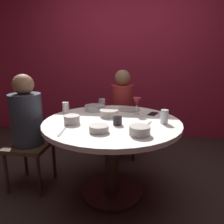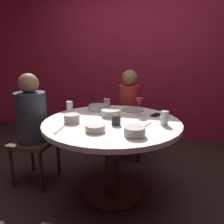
% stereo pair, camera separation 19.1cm
% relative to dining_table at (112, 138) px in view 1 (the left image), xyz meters
% --- Properties ---
extents(ground_plane, '(8.00, 8.00, 0.00)m').
position_rel_dining_table_xyz_m(ground_plane, '(0.00, 0.00, -0.58)').
color(ground_plane, '#2D231E').
extents(back_wall, '(6.00, 0.10, 2.60)m').
position_rel_dining_table_xyz_m(back_wall, '(0.00, 1.75, 0.72)').
color(back_wall, maroon).
rests_on(back_wall, ground).
extents(dining_table, '(1.25, 1.25, 0.75)m').
position_rel_dining_table_xyz_m(dining_table, '(0.00, 0.00, 0.00)').
color(dining_table, white).
rests_on(dining_table, ground).
extents(seated_diner_left, '(0.40, 0.40, 1.16)m').
position_rel_dining_table_xyz_m(seated_diner_left, '(-0.84, 0.00, 0.14)').
color(seated_diner_left, '#3F2D1E').
rests_on(seated_diner_left, ground).
extents(seated_diner_back, '(0.40, 0.40, 1.16)m').
position_rel_dining_table_xyz_m(seated_diner_back, '(0.00, 0.87, 0.14)').
color(seated_diner_back, '#3F2D1E').
rests_on(seated_diner_back, ground).
extents(candle_holder, '(0.08, 0.08, 0.09)m').
position_rel_dining_table_xyz_m(candle_holder, '(0.07, -0.12, 0.21)').
color(candle_holder, black).
rests_on(candle_holder, dining_table).
extents(wine_glass, '(0.08, 0.08, 0.18)m').
position_rel_dining_table_xyz_m(wine_glass, '(0.21, 0.24, 0.30)').
color(wine_glass, silver).
rests_on(wine_glass, dining_table).
extents(dinner_plate, '(0.24, 0.24, 0.01)m').
position_rel_dining_table_xyz_m(dinner_plate, '(0.12, 0.42, 0.18)').
color(dinner_plate, '#B2ADA3').
rests_on(dinner_plate, dining_table).
extents(cell_phone, '(0.11, 0.16, 0.01)m').
position_rel_dining_table_xyz_m(cell_phone, '(0.38, 0.28, 0.17)').
color(cell_phone, black).
rests_on(cell_phone, dining_table).
extents(bowl_serving_large, '(0.22, 0.22, 0.06)m').
position_rel_dining_table_xyz_m(bowl_serving_large, '(-0.24, 0.34, 0.20)').
color(bowl_serving_large, '#B7B7BC').
rests_on(bowl_serving_large, dining_table).
extents(bowl_salad_center, '(0.14, 0.14, 0.07)m').
position_rel_dining_table_xyz_m(bowl_salad_center, '(-0.33, -0.14, 0.21)').
color(bowl_salad_center, '#B2ADA3').
rests_on(bowl_salad_center, dining_table).
extents(bowl_small_white, '(0.15, 0.15, 0.05)m').
position_rel_dining_table_xyz_m(bowl_small_white, '(-0.05, -0.31, 0.20)').
color(bowl_small_white, '#B2ADA3').
rests_on(bowl_small_white, dining_table).
extents(bowl_sauce_side, '(0.18, 0.18, 0.06)m').
position_rel_dining_table_xyz_m(bowl_sauce_side, '(-0.05, 0.13, 0.20)').
color(bowl_sauce_side, '#B2ADA3').
rests_on(bowl_sauce_side, dining_table).
extents(bowl_rice_portion, '(0.16, 0.16, 0.07)m').
position_rel_dining_table_xyz_m(bowl_rice_portion, '(0.26, -0.33, 0.20)').
color(bowl_rice_portion, '#B2ADA3').
rests_on(bowl_rice_portion, dining_table).
extents(cup_near_candle, '(0.07, 0.07, 0.11)m').
position_rel_dining_table_xyz_m(cup_near_candle, '(-0.52, 0.20, 0.23)').
color(cup_near_candle, silver).
rests_on(cup_near_candle, dining_table).
extents(cup_by_left_diner, '(0.07, 0.07, 0.12)m').
position_rel_dining_table_xyz_m(cup_by_left_diner, '(0.46, -0.01, 0.23)').
color(cup_by_left_diner, silver).
rests_on(cup_by_left_diner, dining_table).
extents(cup_by_right_diner, '(0.07, 0.07, 0.09)m').
position_rel_dining_table_xyz_m(cup_by_right_diner, '(-0.20, 0.52, 0.22)').
color(cup_by_right_diner, '#B2ADA3').
rests_on(cup_by_right_diner, dining_table).
extents(fork_near_plate, '(0.08, 0.17, 0.01)m').
position_rel_dining_table_xyz_m(fork_near_plate, '(0.32, -0.07, 0.17)').
color(fork_near_plate, '#B7B7BC').
rests_on(fork_near_plate, dining_table).
extents(knife_near_plate, '(0.03, 0.18, 0.01)m').
position_rel_dining_table_xyz_m(knife_near_plate, '(-0.33, -0.37, 0.17)').
color(knife_near_plate, '#B7B7BC').
rests_on(knife_near_plate, dining_table).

